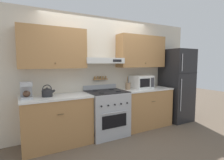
# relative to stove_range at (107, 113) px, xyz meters

# --- Properties ---
(ground_plane) EXTENTS (16.00, 16.00, 0.00)m
(ground_plane) POSITION_rel_stove_range_xyz_m (-0.00, -0.30, -0.47)
(ground_plane) COLOR brown
(wall_back) EXTENTS (5.20, 0.46, 2.55)m
(wall_back) POSITION_rel_stove_range_xyz_m (0.01, 0.31, 1.00)
(wall_back) COLOR beige
(wall_back) RESTS_ON ground_plane
(counter_left) EXTENTS (1.24, 0.66, 0.92)m
(counter_left) POSITION_rel_stove_range_xyz_m (-1.02, 0.03, -0.01)
(counter_left) COLOR #AD7A47
(counter_left) RESTS_ON ground_plane
(counter_right) EXTENTS (1.27, 0.66, 0.92)m
(counter_right) POSITION_rel_stove_range_xyz_m (1.04, 0.03, -0.01)
(counter_right) COLOR #AD7A47
(counter_right) RESTS_ON ground_plane
(stove_range) EXTENTS (0.80, 0.71, 1.04)m
(stove_range) POSITION_rel_stove_range_xyz_m (0.00, 0.00, 0.00)
(stove_range) COLOR #ADAFB5
(stove_range) RESTS_ON ground_plane
(refrigerator) EXTENTS (0.67, 0.73, 1.88)m
(refrigerator) POSITION_rel_stove_range_xyz_m (2.08, -0.02, 0.47)
(refrigerator) COLOR #232326
(refrigerator) RESTS_ON ground_plane
(tea_kettle) EXTENTS (0.24, 0.19, 0.22)m
(tea_kettle) POSITION_rel_stove_range_xyz_m (-1.17, 0.06, 0.53)
(tea_kettle) COLOR #232326
(tea_kettle) RESTS_ON counter_left
(coffee_maker) EXTENTS (0.19, 0.24, 0.28)m
(coffee_maker) POSITION_rel_stove_range_xyz_m (-1.51, 0.09, 0.59)
(coffee_maker) COLOR #ADAFB5
(coffee_maker) RESTS_ON counter_left
(microwave) EXTENTS (0.47, 0.41, 0.31)m
(microwave) POSITION_rel_stove_range_xyz_m (0.98, 0.08, 0.60)
(microwave) COLOR white
(microwave) RESTS_ON counter_right
(utensil_crock) EXTENTS (0.12, 0.12, 0.30)m
(utensil_crock) POSITION_rel_stove_range_xyz_m (0.58, 0.06, 0.53)
(utensil_crock) COLOR #8E7051
(utensil_crock) RESTS_ON counter_right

